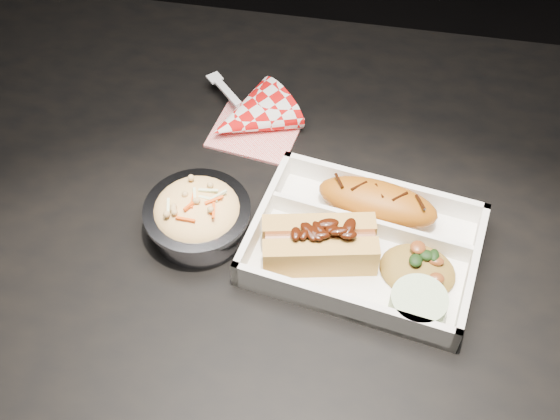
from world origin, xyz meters
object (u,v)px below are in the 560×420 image
object	(u,v)px
food_tray	(363,247)
foil_coleslaw_cup	(198,215)
fried_pastry	(377,202)
dining_table	(342,272)
napkin_fork	(249,118)
hotdog	(320,243)

from	to	relation	value
food_tray	foil_coleslaw_cup	world-z (taller)	foil_coleslaw_cup
fried_pastry	foil_coleslaw_cup	world-z (taller)	foil_coleslaw_cup
dining_table	fried_pastry	xyz separation A→B (m)	(0.03, 0.02, 0.12)
foil_coleslaw_cup	napkin_fork	world-z (taller)	same
napkin_fork	hotdog	bearing A→B (deg)	-11.40
napkin_fork	dining_table	bearing A→B (deg)	2.16
food_tray	napkin_fork	world-z (taller)	napkin_fork
dining_table	hotdog	world-z (taller)	hotdog
food_tray	fried_pastry	xyz separation A→B (m)	(0.01, 0.05, 0.02)
fried_pastry	napkin_fork	size ratio (longest dim) A/B	0.94
dining_table	hotdog	distance (m)	0.14
hotdog	foil_coleslaw_cup	xyz separation A→B (m)	(-0.14, 0.02, -0.00)
food_tray	foil_coleslaw_cup	xyz separation A→B (m)	(-0.19, -0.00, 0.02)
fried_pastry	foil_coleslaw_cup	bearing A→B (deg)	-164.13
dining_table	fried_pastry	bearing A→B (deg)	38.97
fried_pastry	dining_table	bearing A→B (deg)	-141.03
dining_table	fried_pastry	size ratio (longest dim) A/B	8.41
fried_pastry	napkin_fork	world-z (taller)	napkin_fork
food_tray	hotdog	size ratio (longest dim) A/B	2.03
hotdog	food_tray	bearing A→B (deg)	9.50
fried_pastry	hotdog	world-z (taller)	hotdog
foil_coleslaw_cup	napkin_fork	distance (m)	0.18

